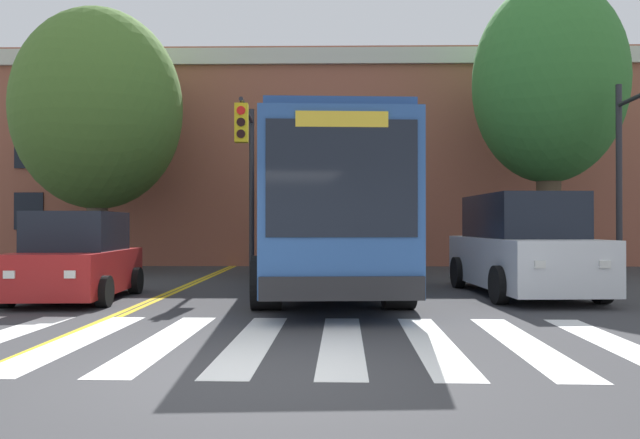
{
  "coord_description": "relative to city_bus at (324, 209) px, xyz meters",
  "views": [
    {
      "loc": [
        0.81,
        -6.39,
        1.57
      ],
      "look_at": [
        0.57,
        7.53,
        1.67
      ],
      "focal_mm": 35.0,
      "sensor_mm": 36.0,
      "label": 1
    }
  ],
  "objects": [
    {
      "name": "crosswalk",
      "position": [
        -1.47,
        -6.61,
        -1.94
      ],
      "size": [
        11.34,
        4.4,
        0.01
      ],
      "color": "white",
      "rests_on": "ground"
    },
    {
      "name": "street_tree_curbside_large",
      "position": [
        6.99,
        4.69,
        4.03
      ],
      "size": [
        5.37,
        5.57,
        9.18
      ],
      "color": "brown",
      "rests_on": "ground"
    },
    {
      "name": "traffic_light_overhead",
      "position": [
        -2.23,
        3.0,
        1.57
      ],
      "size": [
        0.43,
        3.72,
        5.17
      ],
      "color": "#28282D",
      "rests_on": "ground"
    },
    {
      "name": "car_red_near_lane",
      "position": [
        -5.06,
        -2.13,
        -1.1
      ],
      "size": [
        2.17,
        3.77,
        1.82
      ],
      "color": "#AD1E1E",
      "rests_on": "ground"
    },
    {
      "name": "building_facade",
      "position": [
        2.4,
        12.42,
        2.19
      ],
      "size": [
        33.96,
        8.34,
        8.25
      ],
      "color": "#9E5642",
      "rests_on": "ground"
    },
    {
      "name": "car_white_far_lane",
      "position": [
        4.4,
        -1.02,
        -0.88
      ],
      "size": [
        2.45,
        5.22,
        2.23
      ],
      "color": "white",
      "rests_on": "ground"
    },
    {
      "name": "city_bus",
      "position": [
        0.0,
        0.0,
        0.0
      ],
      "size": [
        3.41,
        11.4,
        3.54
      ],
      "color": "#2D5699",
      "rests_on": "ground"
    },
    {
      "name": "lane_line_yellow_inner",
      "position": [
        -3.56,
        7.39,
        -1.94
      ],
      "size": [
        0.12,
        36.0,
        0.01
      ],
      "primitive_type": "cube",
      "color": "gold",
      "rests_on": "ground"
    },
    {
      "name": "street_tree_curbside_small",
      "position": [
        -7.35,
        5.03,
        3.32
      ],
      "size": [
        7.71,
        7.63,
        8.51
      ],
      "color": "brown",
      "rests_on": "ground"
    },
    {
      "name": "ground_plane",
      "position": [
        -0.63,
        -8.51,
        -1.94
      ],
      "size": [
        120.0,
        120.0,
        0.0
      ],
      "primitive_type": "plane",
      "color": "#38383A"
    },
    {
      "name": "lane_line_yellow_outer",
      "position": [
        -3.4,
        7.39,
        -1.94
      ],
      "size": [
        0.12,
        36.0,
        0.01
      ],
      "primitive_type": "cube",
      "color": "gold",
      "rests_on": "ground"
    }
  ]
}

